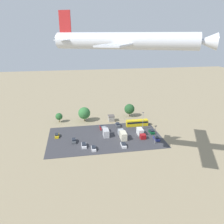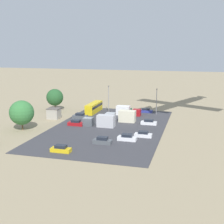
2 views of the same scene
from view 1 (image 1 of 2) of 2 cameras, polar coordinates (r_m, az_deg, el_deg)
name	(u,v)px [view 1 (image 1 of 2)]	position (r m, az deg, el deg)	size (l,w,h in m)	color
ground_plane	(103,132)	(104.93, -2.31, -5.15)	(400.00, 400.00, 0.00)	gray
parking_lot_surface	(105,137)	(99.45, -1.82, -6.57)	(50.59, 29.40, 0.08)	#38383D
shed_building	(111,118)	(116.85, -0.22, -1.65)	(3.34, 3.71, 3.18)	#9E998E
bus	(137,123)	(111.43, 6.55, -2.78)	(11.07, 2.55, 3.09)	gold
parked_car_0	(94,148)	(89.29, -4.83, -9.40)	(1.72, 4.18, 1.42)	silver
parked_car_1	(152,132)	(104.78, 10.36, -5.06)	(1.94, 4.10, 1.61)	#0C4723
parked_car_2	(118,125)	(110.59, 1.51, -3.38)	(1.98, 4.43, 1.65)	#4C5156
parked_car_3	(123,145)	(91.52, 3.01, -8.59)	(1.79, 4.41, 1.43)	silver
parked_car_4	(157,138)	(98.83, 11.55, -6.76)	(1.81, 4.26, 1.42)	navy
parked_car_5	(74,141)	(96.03, -9.93, -7.40)	(1.74, 4.19, 1.63)	#4C5156
parked_car_6	(84,145)	(91.84, -7.35, -8.61)	(1.97, 4.38, 1.51)	silver
parked_car_7	(102,128)	(107.55, -2.64, -4.09)	(1.88, 4.27, 1.59)	maroon
parked_car_8	(57,136)	(102.45, -14.19, -5.98)	(1.70, 4.22, 1.48)	gold
parked_truck_0	(123,135)	(98.29, 2.78, -5.91)	(2.55, 8.74, 3.31)	#ADB2B7
parked_truck_1	(141,133)	(101.04, 7.53, -5.44)	(2.36, 7.72, 2.92)	maroon
parked_truck_2	(106,132)	(100.92, -1.71, -5.21)	(2.47, 8.65, 3.25)	#4C5156
tree_near_shed	(129,109)	(122.72, 4.58, 0.79)	(5.69, 5.69, 7.37)	brown
tree_apron_mid	(59,117)	(118.07, -13.68, -1.16)	(3.69, 3.69, 5.08)	brown
tree_apron_far	(84,113)	(116.43, -7.27, -0.29)	(6.37, 6.37, 7.83)	brown
light_pole_lot_centre	(143,120)	(106.58, 8.08, -2.08)	(0.90, 0.28, 8.76)	gray
light_pole_lot_edge	(155,134)	(93.25, 11.21, -5.68)	(0.90, 0.28, 8.27)	gray
airplane	(130,41)	(59.50, 4.78, 17.99)	(39.19, 32.81, 9.94)	silver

